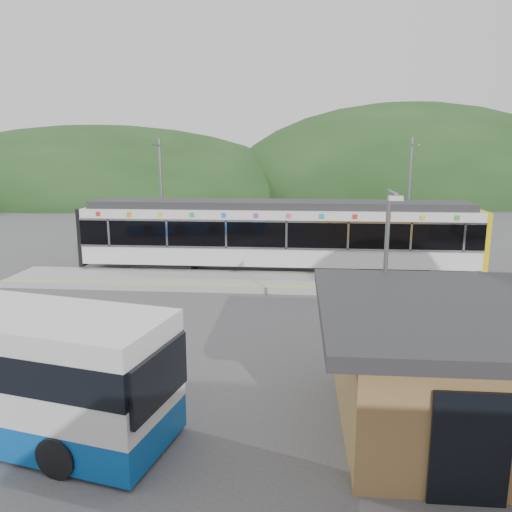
{
  "coord_description": "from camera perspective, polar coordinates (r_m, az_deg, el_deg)",
  "views": [
    {
      "loc": [
        0.89,
        -19.73,
        6.25
      ],
      "look_at": [
        -0.86,
        1.0,
        1.89
      ],
      "focal_mm": 35.0,
      "sensor_mm": 36.0,
      "label": 1
    }
  ],
  "objects": [
    {
      "name": "catenary_mast_west",
      "position": [
        29.49,
        -10.79,
        6.58
      ],
      "size": [
        0.18,
        1.8,
        7.0
      ],
      "color": "slate",
      "rests_on": "ground"
    },
    {
      "name": "ground",
      "position": [
        20.72,
        2.14,
        -5.72
      ],
      "size": [
        120.0,
        120.0,
        0.0
      ],
      "primitive_type": "plane",
      "color": "#4C4C4F",
      "rests_on": "ground"
    },
    {
      "name": "hills",
      "position": [
        26.33,
        16.3,
        -2.37
      ],
      "size": [
        146.0,
        149.0,
        26.0
      ],
      "color": "#1E3D19",
      "rests_on": "ground"
    },
    {
      "name": "catenary_mast_east",
      "position": [
        29.06,
        17.04,
        6.2
      ],
      "size": [
        0.18,
        1.8,
        7.0
      ],
      "color": "slate",
      "rests_on": "ground"
    },
    {
      "name": "platform",
      "position": [
        23.84,
        2.52,
        -2.99
      ],
      "size": [
        26.0,
        3.2,
        0.3
      ],
      "primitive_type": "cube",
      "color": "#9E9E99",
      "rests_on": "ground"
    },
    {
      "name": "lamp_post",
      "position": [
        14.03,
        14.65,
        -1.27
      ],
      "size": [
        0.35,
        0.94,
        5.26
      ],
      "rotation": [
        0.0,
        0.0,
        0.03
      ],
      "color": "slate",
      "rests_on": "ground"
    },
    {
      "name": "train",
      "position": [
        26.09,
        2.52,
        2.6
      ],
      "size": [
        20.44,
        3.01,
        3.74
      ],
      "color": "black",
      "rests_on": "ground"
    },
    {
      "name": "yellow_line",
      "position": [
        22.55,
        2.39,
        -3.45
      ],
      "size": [
        26.0,
        0.1,
        0.01
      ],
      "primitive_type": "cube",
      "color": "yellow",
      "rests_on": "platform"
    }
  ]
}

